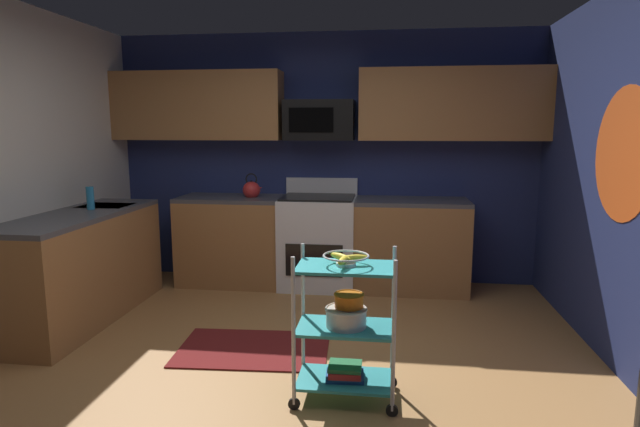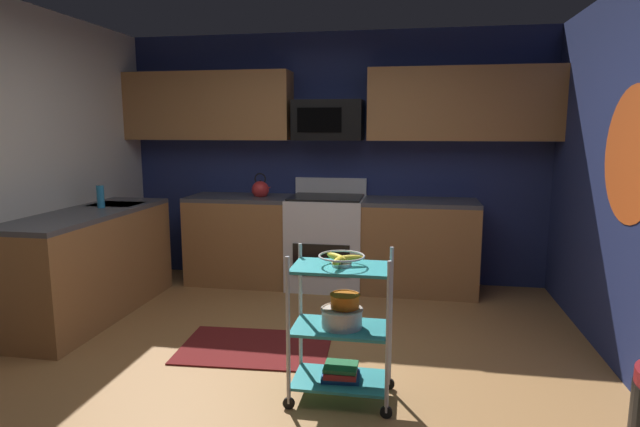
{
  "view_description": "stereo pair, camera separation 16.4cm",
  "coord_description": "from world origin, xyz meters",
  "px_view_note": "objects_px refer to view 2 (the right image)",
  "views": [
    {
      "loc": [
        0.66,
        -3.09,
        1.62
      ],
      "look_at": [
        0.22,
        0.35,
        1.05
      ],
      "focal_mm": 29.22,
      "sensor_mm": 36.0,
      "label": 1
    },
    {
      "loc": [
        0.82,
        -3.07,
        1.62
      ],
      "look_at": [
        0.22,
        0.35,
        1.05
      ],
      "focal_mm": 29.22,
      "sensor_mm": 36.0,
      "label": 2
    }
  ],
  "objects_px": {
    "microwave": "(328,120)",
    "mixing_bowl_small": "(345,300)",
    "rolling_cart": "(341,328)",
    "dish_soap_bottle": "(101,197)",
    "oven_range": "(326,241)",
    "fruit_bowl": "(342,258)",
    "mixing_bowl_large": "(342,317)",
    "kettle": "(261,189)",
    "book_stack": "(341,372)"
  },
  "relations": [
    {
      "from": "rolling_cart",
      "to": "fruit_bowl",
      "type": "distance_m",
      "value": 0.42
    },
    {
      "from": "oven_range",
      "to": "mixing_bowl_large",
      "type": "height_order",
      "value": "oven_range"
    },
    {
      "from": "rolling_cart",
      "to": "microwave",
      "type": "bearing_deg",
      "value": 101.01
    },
    {
      "from": "oven_range",
      "to": "fruit_bowl",
      "type": "distance_m",
      "value": 2.34
    },
    {
      "from": "mixing_bowl_small",
      "to": "fruit_bowl",
      "type": "bearing_deg",
      "value": -137.81
    },
    {
      "from": "mixing_bowl_large",
      "to": "rolling_cart",
      "type": "bearing_deg",
      "value": -180.0
    },
    {
      "from": "rolling_cart",
      "to": "book_stack",
      "type": "distance_m",
      "value": 0.28
    },
    {
      "from": "fruit_bowl",
      "to": "dish_soap_bottle",
      "type": "distance_m",
      "value": 2.66
    },
    {
      "from": "mixing_bowl_small",
      "to": "dish_soap_bottle",
      "type": "bearing_deg",
      "value": 152.11
    },
    {
      "from": "rolling_cart",
      "to": "book_stack",
      "type": "height_order",
      "value": "rolling_cart"
    },
    {
      "from": "mixing_bowl_small",
      "to": "mixing_bowl_large",
      "type": "bearing_deg",
      "value": -131.24
    },
    {
      "from": "oven_range",
      "to": "fruit_bowl",
      "type": "relative_size",
      "value": 4.04
    },
    {
      "from": "dish_soap_bottle",
      "to": "mixing_bowl_large",
      "type": "bearing_deg",
      "value": -28.38
    },
    {
      "from": "mixing_bowl_large",
      "to": "kettle",
      "type": "relative_size",
      "value": 0.95
    },
    {
      "from": "rolling_cart",
      "to": "kettle",
      "type": "height_order",
      "value": "kettle"
    },
    {
      "from": "rolling_cart",
      "to": "fruit_bowl",
      "type": "height_order",
      "value": "rolling_cart"
    },
    {
      "from": "dish_soap_bottle",
      "to": "oven_range",
      "type": "bearing_deg",
      "value": 28.11
    },
    {
      "from": "rolling_cart",
      "to": "mixing_bowl_large",
      "type": "bearing_deg",
      "value": 0.0
    },
    {
      "from": "mixing_bowl_small",
      "to": "book_stack",
      "type": "relative_size",
      "value": 0.76
    },
    {
      "from": "microwave",
      "to": "oven_range",
      "type": "bearing_deg",
      "value": -89.74
    },
    {
      "from": "book_stack",
      "to": "dish_soap_bottle",
      "type": "distance_m",
      "value": 2.78
    },
    {
      "from": "mixing_bowl_small",
      "to": "dish_soap_bottle",
      "type": "xyz_separation_m",
      "value": [
        -2.35,
        1.24,
        0.4
      ]
    },
    {
      "from": "kettle",
      "to": "dish_soap_bottle",
      "type": "height_order",
      "value": "kettle"
    },
    {
      "from": "mixing_bowl_small",
      "to": "book_stack",
      "type": "xyz_separation_m",
      "value": [
        -0.02,
        -0.02,
        -0.45
      ]
    },
    {
      "from": "book_stack",
      "to": "rolling_cart",
      "type": "bearing_deg",
      "value": -45.0
    },
    {
      "from": "fruit_bowl",
      "to": "mixing_bowl_large",
      "type": "xyz_separation_m",
      "value": [
        0.0,
        0.0,
        -0.36
      ]
    },
    {
      "from": "microwave",
      "to": "kettle",
      "type": "distance_m",
      "value": 0.99
    },
    {
      "from": "oven_range",
      "to": "rolling_cart",
      "type": "xyz_separation_m",
      "value": [
        0.46,
        -2.26,
        -0.03
      ]
    },
    {
      "from": "mixing_bowl_small",
      "to": "kettle",
      "type": "height_order",
      "value": "kettle"
    },
    {
      "from": "oven_range",
      "to": "microwave",
      "type": "bearing_deg",
      "value": 90.26
    },
    {
      "from": "fruit_bowl",
      "to": "dish_soap_bottle",
      "type": "relative_size",
      "value": 1.36
    },
    {
      "from": "mixing_bowl_large",
      "to": "kettle",
      "type": "height_order",
      "value": "kettle"
    },
    {
      "from": "fruit_bowl",
      "to": "book_stack",
      "type": "relative_size",
      "value": 1.14
    },
    {
      "from": "fruit_bowl",
      "to": "oven_range",
      "type": "bearing_deg",
      "value": 101.5
    },
    {
      "from": "oven_range",
      "to": "dish_soap_bottle",
      "type": "relative_size",
      "value": 5.5
    },
    {
      "from": "mixing_bowl_small",
      "to": "book_stack",
      "type": "bearing_deg",
      "value": -137.81
    },
    {
      "from": "rolling_cart",
      "to": "fruit_bowl",
      "type": "relative_size",
      "value": 3.36
    },
    {
      "from": "oven_range",
      "to": "mixing_bowl_small",
      "type": "relative_size",
      "value": 6.04
    },
    {
      "from": "mixing_bowl_large",
      "to": "dish_soap_bottle",
      "type": "bearing_deg",
      "value": 151.62
    },
    {
      "from": "mixing_bowl_large",
      "to": "book_stack",
      "type": "bearing_deg",
      "value": 180.0
    },
    {
      "from": "oven_range",
      "to": "dish_soap_bottle",
      "type": "height_order",
      "value": "dish_soap_bottle"
    },
    {
      "from": "microwave",
      "to": "mixing_bowl_small",
      "type": "xyz_separation_m",
      "value": [
        0.48,
        -2.35,
        -1.08
      ]
    },
    {
      "from": "fruit_bowl",
      "to": "mixing_bowl_large",
      "type": "bearing_deg",
      "value": 0.0
    },
    {
      "from": "rolling_cart",
      "to": "mixing_bowl_large",
      "type": "xyz_separation_m",
      "value": [
        0.0,
        0.0,
        0.07
      ]
    },
    {
      "from": "oven_range",
      "to": "fruit_bowl",
      "type": "bearing_deg",
      "value": -78.5
    },
    {
      "from": "book_stack",
      "to": "mixing_bowl_large",
      "type": "bearing_deg",
      "value": 0.0
    },
    {
      "from": "oven_range",
      "to": "mixing_bowl_large",
      "type": "xyz_separation_m",
      "value": [
        0.46,
        -2.26,
        0.04
      ]
    },
    {
      "from": "rolling_cart",
      "to": "dish_soap_bottle",
      "type": "relative_size",
      "value": 4.57
    },
    {
      "from": "kettle",
      "to": "dish_soap_bottle",
      "type": "xyz_separation_m",
      "value": [
        -1.18,
        -1.0,
        0.02
      ]
    },
    {
      "from": "book_stack",
      "to": "kettle",
      "type": "height_order",
      "value": "kettle"
    }
  ]
}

